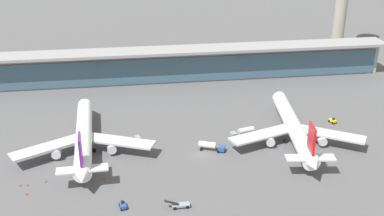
% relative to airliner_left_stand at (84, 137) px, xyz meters
% --- Properties ---
extents(ground_plane, '(1200.00, 1200.00, 0.00)m').
position_rel_airliner_left_stand_xyz_m(ground_plane, '(37.32, -8.44, -4.99)').
color(ground_plane, '#515154').
extents(airliner_left_stand, '(45.75, 59.51, 15.85)m').
position_rel_airliner_left_stand_xyz_m(airliner_left_stand, '(0.00, 0.00, 0.00)').
color(airliner_left_stand, white).
rests_on(airliner_left_stand, ground).
extents(airliner_centre_stand, '(45.47, 59.51, 15.85)m').
position_rel_airliner_left_stand_xyz_m(airliner_centre_stand, '(69.76, -3.08, 0.00)').
color(airliner_centre_stand, white).
rests_on(airliner_centre_stand, ground).
extents(service_truck_near_nose_yellow, '(2.54, 3.26, 2.05)m').
position_rel_airliner_left_stand_xyz_m(service_truck_near_nose_yellow, '(89.03, 8.53, -4.12)').
color(service_truck_near_nose_yellow, yellow).
rests_on(service_truck_near_nose_yellow, ground).
extents(service_truck_under_wing_grey, '(3.34, 6.89, 2.70)m').
position_rel_airliner_left_stand_xyz_m(service_truck_under_wing_grey, '(17.75, 4.32, -4.18)').
color(service_truck_under_wing_grey, gray).
rests_on(service_truck_under_wing_grey, ground).
extents(service_truck_mid_apron_grey, '(6.83, 2.04, 2.70)m').
position_rel_airliner_left_stand_xyz_m(service_truck_mid_apron_grey, '(27.00, -35.91, -4.18)').
color(service_truck_mid_apron_grey, gray).
rests_on(service_truck_mid_apron_grey, ground).
extents(service_truck_by_tail_blue, '(2.22, 3.14, 2.05)m').
position_rel_airliner_left_stand_xyz_m(service_truck_by_tail_blue, '(11.89, -33.93, -4.12)').
color(service_truck_by_tail_blue, '#234C9E').
rests_on(service_truck_by_tail_blue, ground).
extents(service_truck_on_taxiway_grey, '(8.89, 4.42, 2.95)m').
position_rel_airliner_left_stand_xyz_m(service_truck_on_taxiway_grey, '(53.82, 2.96, -3.28)').
color(service_truck_on_taxiway_grey, gray).
rests_on(service_truck_on_taxiway_grey, ground).
extents(service_truck_at_far_stand_blue, '(8.81, 5.38, 2.95)m').
position_rel_airliner_left_stand_xyz_m(service_truck_at_far_stand_blue, '(40.77, -5.76, -3.28)').
color(service_truck_at_far_stand_blue, '#234C9E').
rests_on(service_truck_at_far_stand_blue, ground).
extents(terminal_building, '(192.82, 12.80, 15.20)m').
position_rel_airliner_left_stand_xyz_m(terminal_building, '(37.32, 61.72, 2.87)').
color(terminal_building, '#9E998E').
rests_on(terminal_building, ground).
extents(safety_cone_alpha, '(0.62, 0.62, 0.70)m').
position_rel_airliner_left_stand_xyz_m(safety_cone_alpha, '(-14.66, -23.60, -4.67)').
color(safety_cone_alpha, orange).
rests_on(safety_cone_alpha, ground).
extents(safety_cone_bravo, '(0.62, 0.62, 0.70)m').
position_rel_airliner_left_stand_xyz_m(safety_cone_bravo, '(-15.24, -18.94, -4.67)').
color(safety_cone_bravo, orange).
rests_on(safety_cone_bravo, ground).
extents(safety_cone_charlie, '(0.62, 0.62, 0.70)m').
position_rel_airliner_left_stand_xyz_m(safety_cone_charlie, '(-17.27, -18.79, -4.67)').
color(safety_cone_charlie, orange).
rests_on(safety_cone_charlie, ground).
extents(safety_cone_delta, '(0.62, 0.62, 0.70)m').
position_rel_airliner_left_stand_xyz_m(safety_cone_delta, '(6.52, -18.46, -4.67)').
color(safety_cone_delta, orange).
rests_on(safety_cone_delta, ground).
extents(safety_cone_echo, '(0.62, 0.62, 0.70)m').
position_rel_airliner_left_stand_xyz_m(safety_cone_echo, '(-10.27, -17.69, -4.67)').
color(safety_cone_echo, orange).
rests_on(safety_cone_echo, ground).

